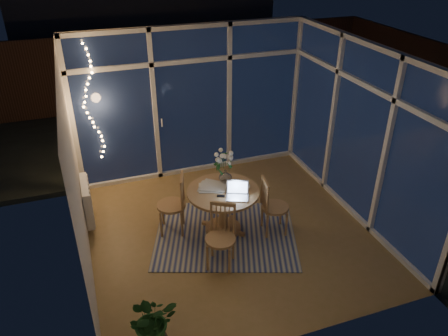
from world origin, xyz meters
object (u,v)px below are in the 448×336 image
Objects in this scene: chair_right at (275,206)px; flower_vase at (225,176)px; chair_left at (171,204)px; chair_front at (220,238)px; dining_table at (223,211)px; laptop at (237,191)px; potted_plant at (153,325)px.

chair_right is 0.83m from flower_vase.
chair_front is (0.42, -0.94, -0.02)m from chair_left.
dining_table is 0.53m from laptop.
chair_left is 4.48× the size of flower_vase.
chair_left is at bearing 177.10° from flower_vase.
chair_front reaches higher than chair_right.
dining_table is at bearing 51.58° from potted_plant.
chair_left is 2.07m from potted_plant.
dining_table is 1.14× the size of chair_right.
potted_plant is at bearing -112.46° from laptop.
laptop is 0.44m from flower_vase.
potted_plant is (-2.05, -1.45, -0.07)m from chair_right.
flower_vase is (-0.02, 0.44, -0.01)m from laptop.
chair_left is (-0.70, 0.25, 0.12)m from dining_table.
chair_left reaches higher than dining_table.
chair_front is 0.70m from laptop.
chair_right is 2.52m from potted_plant.
chair_right is 2.93× the size of laptop.
chair_front is 1.49m from potted_plant.
chair_front is (-0.28, -0.69, 0.10)m from dining_table.
potted_plant is at bearing -1.45° from chair_left.
chair_left is at bearing 172.06° from laptop.
chair_front is 4.29× the size of flower_vase.
laptop reaches higher than flower_vase.
laptop reaches higher than chair_front.
potted_plant is (-1.46, -1.92, -0.42)m from flower_vase.
flower_vase is (-0.59, 0.46, 0.35)m from chair_right.
chair_left reaches higher than chair_right.
potted_plant is at bearing -127.35° from flower_vase.
potted_plant is (-0.66, -1.96, -0.09)m from chair_left.
dining_table is at bearing 139.82° from laptop.
laptop reaches higher than dining_table.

